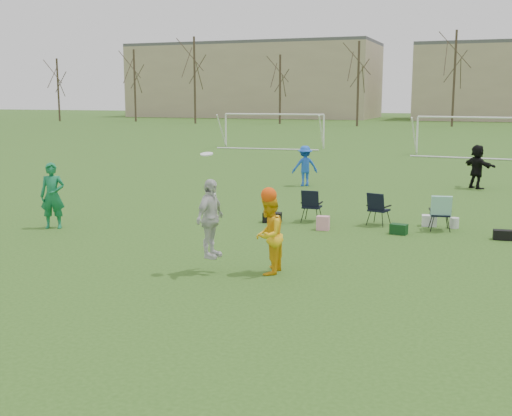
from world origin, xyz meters
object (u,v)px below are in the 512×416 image
at_px(fielder_blue, 305,166).
at_px(center_contest, 243,227).
at_px(goal_left, 274,121).
at_px(fielder_green_near, 53,196).
at_px(fielder_black, 477,167).
at_px(goal_mid, 477,125).

height_order(fielder_blue, center_contest, center_contest).
distance_m(fielder_blue, goal_left, 20.08).
relative_size(fielder_green_near, fielder_black, 1.05).
bearing_deg(fielder_green_near, fielder_blue, 44.97).
height_order(fielder_blue, goal_left, goal_left).
relative_size(fielder_green_near, goal_left, 0.25).
bearing_deg(center_contest, goal_left, 107.82).
bearing_deg(fielder_black, center_contest, 121.95).
distance_m(fielder_green_near, goal_mid, 29.35).
xyz_separation_m(fielder_blue, fielder_black, (6.76, 1.73, 0.05)).
xyz_separation_m(fielder_blue, goal_mid, (6.28, 16.50, 1.08)).
xyz_separation_m(fielder_black, goal_left, (-14.48, 16.77, 1.03)).
bearing_deg(fielder_black, goal_mid, -40.51).
distance_m(fielder_blue, fielder_black, 6.98).
height_order(goal_left, goal_mid, same).
bearing_deg(fielder_blue, goal_left, -98.75).
bearing_deg(goal_mid, goal_left, 175.87).
relative_size(fielder_blue, goal_left, 0.23).
height_order(center_contest, goal_mid, center_contest).
bearing_deg(goal_left, goal_mid, -13.13).
distance_m(fielder_green_near, fielder_black, 16.75).
distance_m(center_contest, goal_left, 33.48).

